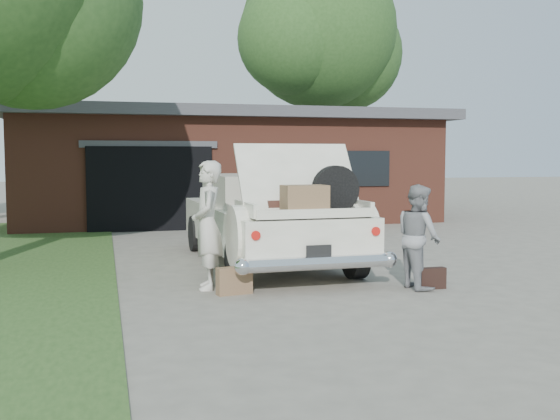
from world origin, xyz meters
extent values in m
plane|color=gray|center=(0.00, 0.00, 0.00)|extent=(90.00, 90.00, 0.00)
cube|color=brown|center=(1.00, 11.50, 1.50)|extent=(12.00, 7.00, 3.00)
cube|color=#4C4C51|center=(1.00, 11.50, 3.15)|extent=(12.80, 7.80, 0.30)
cube|color=black|center=(-1.50, 8.05, 1.10)|extent=(3.20, 0.30, 2.20)
cube|color=#4C4C51|center=(-1.50, 7.98, 2.25)|extent=(3.50, 0.12, 0.18)
cube|color=black|center=(4.50, 7.98, 1.60)|extent=(1.40, 0.08, 1.00)
cylinder|color=#38281E|center=(5.87, 16.42, 2.81)|extent=(0.44, 0.44, 5.63)
sphere|color=#386027|center=(5.87, 16.42, 7.03)|extent=(6.32, 6.32, 6.32)
sphere|color=#386027|center=(7.29, 17.05, 6.23)|extent=(4.74, 4.74, 4.74)
sphere|color=#386027|center=(4.60, 15.63, 6.53)|extent=(4.42, 4.42, 4.42)
cube|color=white|center=(0.17, 2.21, 0.69)|extent=(2.23, 5.54, 0.71)
cube|color=#B4AE9E|center=(0.16, 2.54, 1.32)|extent=(1.87, 2.24, 0.57)
cube|color=black|center=(0.13, 3.58, 1.29)|extent=(1.70, 0.13, 0.48)
cube|color=black|center=(0.19, 1.50, 1.29)|extent=(1.70, 0.13, 0.48)
cylinder|color=black|center=(-0.75, 0.32, 0.36)|extent=(0.26, 0.73, 0.72)
cylinder|color=black|center=(1.18, 0.37, 0.36)|extent=(0.26, 0.73, 0.72)
cylinder|color=black|center=(-0.85, 4.05, 0.36)|extent=(0.26, 0.73, 0.72)
cylinder|color=black|center=(1.08, 4.10, 0.36)|extent=(0.26, 0.73, 0.72)
cylinder|color=silver|center=(0.24, -0.58, 0.44)|extent=(2.25, 0.26, 0.20)
cylinder|color=#A5140F|center=(-0.66, -0.53, 0.86)|extent=(0.13, 0.11, 0.13)
cylinder|color=#A5140F|center=(1.14, -0.48, 0.86)|extent=(0.13, 0.11, 0.13)
cube|color=black|center=(0.24, -0.60, 0.60)|extent=(0.37, 0.03, 0.19)
cube|color=black|center=(0.22, 0.13, 1.06)|extent=(1.73, 1.25, 0.04)
cube|color=white|center=(-0.65, 0.11, 1.17)|extent=(0.10, 1.21, 0.20)
cube|color=white|center=(1.10, 0.15, 1.17)|extent=(0.10, 1.21, 0.20)
cube|color=white|center=(0.24, -0.47, 1.13)|extent=(1.76, 0.11, 0.13)
cube|color=white|center=(0.22, 0.38, 1.61)|extent=(1.86, 0.80, 1.06)
cube|color=#4E2B21|center=(-0.02, 0.25, 1.19)|extent=(0.63, 0.42, 0.20)
cube|color=olive|center=(0.14, -0.25, 1.30)|extent=(0.64, 0.43, 0.44)
cube|color=black|center=(0.33, 0.42, 1.18)|extent=(0.63, 0.42, 0.19)
cube|color=#8C6447|center=(0.23, 0.35, 1.37)|extent=(0.50, 0.34, 0.17)
cylinder|color=black|center=(0.73, 0.09, 1.44)|extent=(0.72, 0.19, 0.72)
imported|color=beige|center=(-1.21, 0.17, 0.94)|extent=(0.52, 0.73, 1.88)
imported|color=gray|center=(1.79, -0.58, 0.77)|extent=(0.62, 0.78, 1.53)
cube|color=brown|center=(-0.91, -0.32, 0.19)|extent=(0.52, 0.25, 0.39)
cube|color=black|center=(1.96, -0.70, 0.16)|extent=(0.41, 0.14, 0.31)
camera|label=1|loc=(-2.65, -9.26, 1.93)|focal=42.00mm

